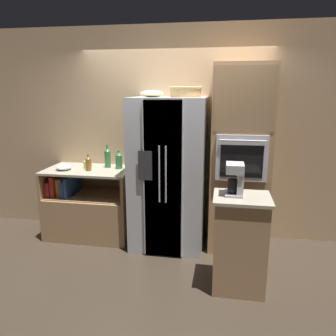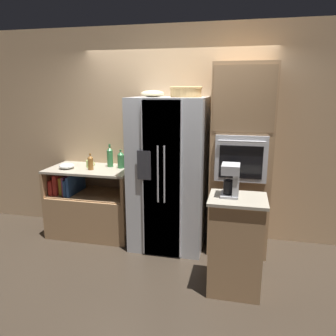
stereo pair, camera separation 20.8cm
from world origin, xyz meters
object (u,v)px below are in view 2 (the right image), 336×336
at_px(bottle_short, 110,157).
at_px(coffee_maker, 232,179).
at_px(fruit_bowl, 153,94).
at_px(refrigerator, 169,174).
at_px(mug, 90,164).
at_px(mixing_bowl, 67,166).
at_px(bottle_tall, 90,162).
at_px(bottle_wide, 121,159).
at_px(wall_oven, 241,160).
at_px(wicker_basket, 186,91).

relative_size(bottle_short, coffee_maker, 0.99).
bearing_deg(fruit_bowl, coffee_maker, -38.92).
relative_size(refrigerator, mug, 15.29).
relative_size(fruit_bowl, mug, 2.28).
relative_size(fruit_bowl, bottle_short, 0.90).
distance_m(bottle_short, coffee_maker, 1.98).
xyz_separation_m(mug, coffee_maker, (1.95, -0.94, 0.16)).
bearing_deg(mixing_bowl, bottle_tall, 2.17).
bearing_deg(refrigerator, bottle_tall, -178.84).
xyz_separation_m(bottle_short, mug, (-0.26, -0.10, -0.09)).
distance_m(fruit_bowl, bottle_tall, 1.24).
xyz_separation_m(fruit_bowl, bottle_wide, (-0.51, 0.19, -0.87)).
bearing_deg(bottle_short, mixing_bowl, -155.65).
relative_size(wall_oven, bottle_short, 7.28).
bearing_deg(wall_oven, mixing_bowl, -177.05).
xyz_separation_m(bottle_tall, coffee_maker, (1.87, -0.81, 0.11)).
height_order(fruit_bowl, coffee_maker, fruit_bowl).
xyz_separation_m(refrigerator, bottle_short, (-0.88, 0.20, 0.14)).
height_order(wall_oven, bottle_short, wall_oven).
bearing_deg(refrigerator, bottle_wide, 166.77).
distance_m(refrigerator, mixing_bowl, 1.41).
relative_size(bottle_wide, mixing_bowl, 1.25).
relative_size(bottle_short, bottle_wide, 1.24).
height_order(bottle_wide, mixing_bowl, bottle_wide).
bearing_deg(wall_oven, refrigerator, -174.60).
xyz_separation_m(refrigerator, bottle_wide, (-0.71, 0.17, 0.12)).
bearing_deg(mixing_bowl, refrigerator, 1.41).
bearing_deg(coffee_maker, bottle_tall, 156.50).
xyz_separation_m(bottle_tall, bottle_wide, (0.36, 0.19, 0.02)).
xyz_separation_m(fruit_bowl, mug, (-0.94, 0.13, -0.94)).
bearing_deg(bottle_tall, bottle_short, 50.96).
bearing_deg(coffee_maker, mug, 154.15).
bearing_deg(fruit_bowl, bottle_tall, -179.95).
xyz_separation_m(bottle_short, mixing_bowl, (-0.53, -0.24, -0.10)).
bearing_deg(fruit_bowl, refrigerator, 5.94).
bearing_deg(coffee_maker, mixing_bowl, 160.14).
bearing_deg(fruit_bowl, bottle_short, 161.66).
relative_size(bottle_short, mug, 2.53).
height_order(fruit_bowl, bottle_short, fruit_bowl).
distance_m(wall_oven, mixing_bowl, 2.29).
bearing_deg(mug, wall_oven, -0.74).
distance_m(mug, coffee_maker, 2.17).
relative_size(bottle_tall, coffee_maker, 0.69).
height_order(bottle_short, bottle_wide, bottle_short).
bearing_deg(wicker_basket, bottle_tall, -178.35).
distance_m(refrigerator, wall_oven, 0.90).
relative_size(fruit_bowl, mixing_bowl, 1.40).
relative_size(wall_oven, bottle_wide, 9.05).
height_order(refrigerator, mug, refrigerator).
height_order(wall_oven, bottle_tall, wall_oven).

